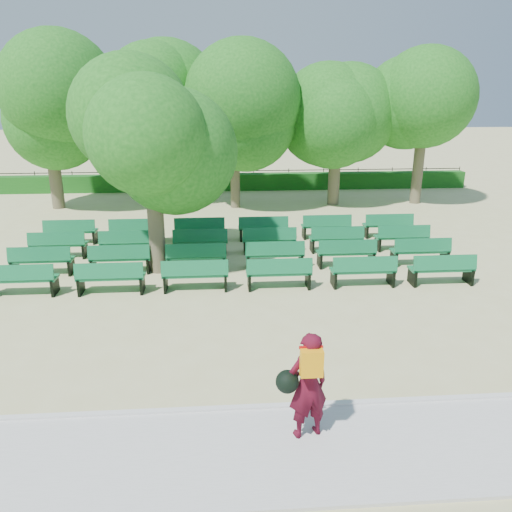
{
  "coord_description": "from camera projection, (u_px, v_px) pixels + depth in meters",
  "views": [
    {
      "loc": [
        -0.96,
        -13.66,
        5.35
      ],
      "look_at": [
        -0.01,
        -1.0,
        1.1
      ],
      "focal_mm": 35.0,
      "sensor_mm": 36.0,
      "label": 1
    }
  ],
  "objects": [
    {
      "name": "hedge",
      "position": [
        236.0,
        182.0,
        27.78
      ],
      "size": [
        26.0,
        0.7,
        0.9
      ],
      "primitive_type": "cube",
      "color": "#195C19",
      "rests_on": "ground"
    },
    {
      "name": "paving",
      "position": [
        288.0,
        453.0,
        7.68
      ],
      "size": [
        30.0,
        2.2,
        0.06
      ],
      "primitive_type": "cube",
      "color": "silver",
      "rests_on": "ground"
    },
    {
      "name": "tree_among",
      "position": [
        151.0,
        144.0,
        14.23
      ],
      "size": [
        4.24,
        4.24,
        5.8
      ],
      "color": "brown",
      "rests_on": "ground"
    },
    {
      "name": "bench_array",
      "position": [
        235.0,
        258.0,
        16.35
      ],
      "size": [
        1.86,
        0.67,
        1.16
      ],
      "rotation": [
        0.0,
        0.0,
        0.05
      ],
      "color": "#136D3D",
      "rests_on": "ground"
    },
    {
      "name": "curb",
      "position": [
        279.0,
        407.0,
        8.76
      ],
      "size": [
        30.0,
        0.12,
        0.1
      ],
      "primitive_type": "cube",
      "color": "silver",
      "rests_on": "ground"
    },
    {
      "name": "tree_line",
      "position": [
        239.0,
        206.0,
        24.14
      ],
      "size": [
        21.8,
        6.8,
        7.04
      ],
      "primitive_type": null,
      "color": "#25701E",
      "rests_on": "ground"
    },
    {
      "name": "ground",
      "position": [
        254.0,
        281.0,
        14.69
      ],
      "size": [
        120.0,
        120.0,
        0.0
      ],
      "primitive_type": "plane",
      "color": "#C4BF82"
    },
    {
      "name": "person",
      "position": [
        307.0,
        384.0,
        7.75
      ],
      "size": [
        0.9,
        0.59,
        1.81
      ],
      "rotation": [
        0.0,
        0.0,
        3.41
      ],
      "color": "#490A1A",
      "rests_on": "ground"
    },
    {
      "name": "fence",
      "position": [
        236.0,
        189.0,
        28.3
      ],
      "size": [
        26.0,
        0.1,
        1.02
      ],
      "primitive_type": null,
      "color": "black",
      "rests_on": "ground"
    }
  ]
}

